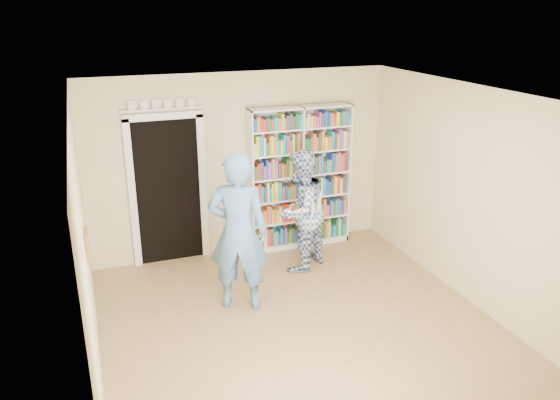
# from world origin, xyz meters

# --- Properties ---
(floor) EXTENTS (5.00, 5.00, 0.00)m
(floor) POSITION_xyz_m (0.00, 0.00, 0.00)
(floor) COLOR #936947
(floor) RESTS_ON ground
(ceiling) EXTENTS (5.00, 5.00, 0.00)m
(ceiling) POSITION_xyz_m (0.00, 0.00, 2.70)
(ceiling) COLOR white
(ceiling) RESTS_ON wall_back
(wall_back) EXTENTS (4.50, 0.00, 4.50)m
(wall_back) POSITION_xyz_m (0.00, 2.50, 1.35)
(wall_back) COLOR beige
(wall_back) RESTS_ON floor
(wall_left) EXTENTS (0.00, 5.00, 5.00)m
(wall_left) POSITION_xyz_m (-2.25, 0.00, 1.35)
(wall_left) COLOR beige
(wall_left) RESTS_ON floor
(wall_right) EXTENTS (0.00, 5.00, 5.00)m
(wall_right) POSITION_xyz_m (2.25, 0.00, 1.35)
(wall_right) COLOR beige
(wall_right) RESTS_ON floor
(bookshelf) EXTENTS (1.59, 0.30, 2.18)m
(bookshelf) POSITION_xyz_m (0.87, 2.34, 1.10)
(bookshelf) COLOR white
(bookshelf) RESTS_ON floor
(doorway) EXTENTS (1.10, 0.08, 2.43)m
(doorway) POSITION_xyz_m (-1.10, 2.48, 1.18)
(doorway) COLOR black
(doorway) RESTS_ON floor
(wall_art) EXTENTS (0.03, 0.25, 0.25)m
(wall_art) POSITION_xyz_m (-2.23, 0.20, 1.40)
(wall_art) COLOR brown
(wall_art) RESTS_ON wall_left
(man_blue) EXTENTS (0.86, 0.73, 2.00)m
(man_blue) POSITION_xyz_m (-0.53, 0.86, 1.00)
(man_blue) COLOR #507BB2
(man_blue) RESTS_ON floor
(man_plaid) EXTENTS (1.07, 1.01, 1.74)m
(man_plaid) POSITION_xyz_m (0.57, 1.59, 0.87)
(man_plaid) COLOR #2C4888
(man_plaid) RESTS_ON floor
(paper_sheet) EXTENTS (0.19, 0.11, 0.30)m
(paper_sheet) POSITION_xyz_m (0.73, 1.40, 1.02)
(paper_sheet) COLOR white
(paper_sheet) RESTS_ON man_plaid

